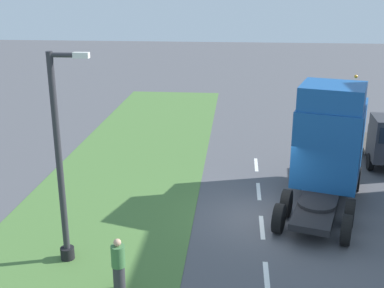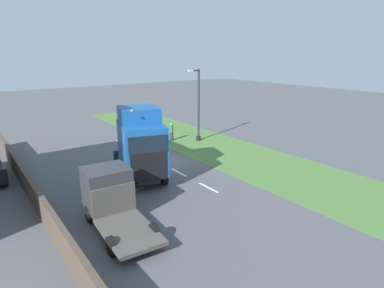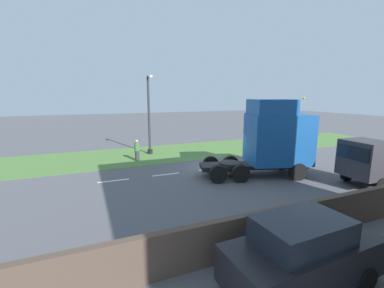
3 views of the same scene
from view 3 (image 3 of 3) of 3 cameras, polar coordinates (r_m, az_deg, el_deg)
ground_plane at (r=17.97m, az=6.19°, el=-5.30°), size 120.00×120.00×0.00m
grass_verge at (r=23.23m, az=-0.95°, el=-1.55°), size 7.00×44.00×0.01m
lane_markings at (r=17.65m, az=4.19°, el=-5.56°), size 0.16×14.60×0.00m
boundary_wall at (r=11.22m, az=29.63°, el=-13.06°), size 0.25×24.00×1.34m
lorry_cab at (r=16.57m, az=17.71°, el=1.26°), size 4.19×6.91×4.85m
flatbed_truck at (r=17.20m, az=34.93°, el=-3.27°), size 2.46×5.48×2.56m
parked_car at (r=7.70m, az=23.29°, el=-21.44°), size 1.97×4.28×1.91m
lamp_post at (r=21.93m, az=-9.47°, el=5.22°), size 1.34×0.43×6.52m
pedestrian at (r=20.03m, az=-12.13°, el=-1.45°), size 0.39×0.39×1.65m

